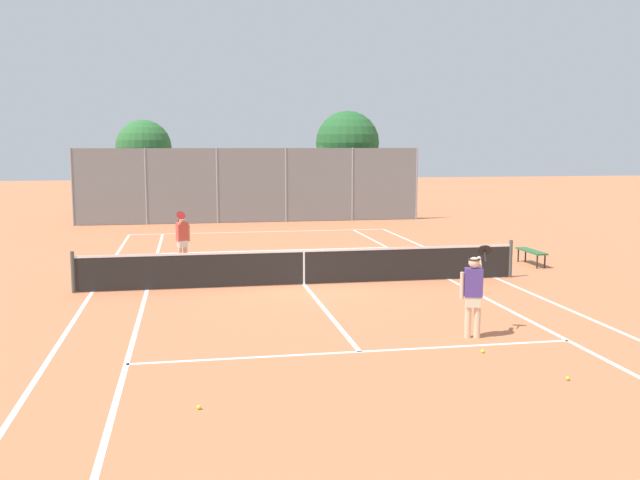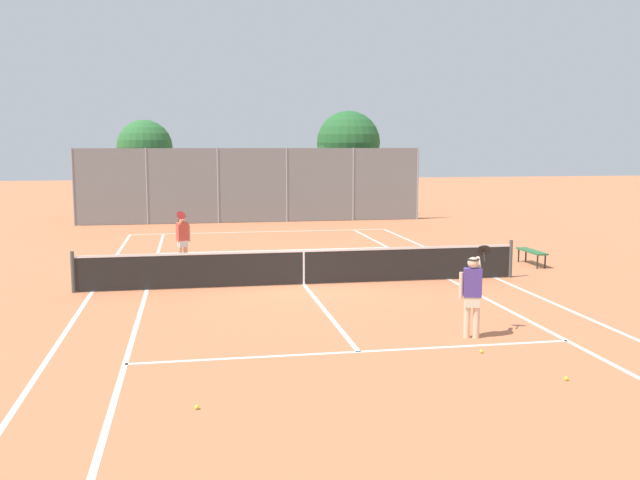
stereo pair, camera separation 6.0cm
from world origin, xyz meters
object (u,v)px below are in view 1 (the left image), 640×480
(tennis_net, at_px, (304,266))
(loose_tennis_ball_0, at_px, (199,407))
(player_near_side, at_px, (473,291))
(loose_tennis_ball_2, at_px, (483,351))
(courtside_bench, at_px, (531,252))
(loose_tennis_ball_1, at_px, (568,378))
(tree_behind_left, at_px, (146,149))
(tree_behind_right, at_px, (345,145))
(player_far_left, at_px, (182,237))

(tennis_net, relative_size, loose_tennis_ball_0, 181.82)
(player_near_side, bearing_deg, loose_tennis_ball_2, -102.25)
(player_near_side, relative_size, courtside_bench, 1.18)
(player_near_side, relative_size, loose_tennis_ball_2, 26.88)
(loose_tennis_ball_1, distance_m, courtside_bench, 11.36)
(courtside_bench, relative_size, tree_behind_left, 0.30)
(tennis_net, height_order, loose_tennis_ball_2, tennis_net)
(tree_behind_left, xyz_separation_m, tree_behind_right, (10.27, -0.77, 0.23))
(player_near_side, relative_size, tree_behind_left, 0.35)
(loose_tennis_ball_0, bearing_deg, player_far_left, 91.39)
(tree_behind_right, bearing_deg, loose_tennis_ball_1, -94.79)
(loose_tennis_ball_1, xyz_separation_m, tree_behind_right, (2.25, 26.80, 3.71))
(player_near_side, bearing_deg, loose_tennis_ball_1, -79.29)
(loose_tennis_ball_0, distance_m, courtside_bench, 14.89)
(player_near_side, relative_size, player_far_left, 1.00)
(tree_behind_right, bearing_deg, courtside_bench, -81.80)
(tennis_net, distance_m, loose_tennis_ball_2, 7.23)
(courtside_bench, bearing_deg, tree_behind_right, 98.20)
(tennis_net, relative_size, tree_behind_right, 2.18)
(loose_tennis_ball_2, height_order, tree_behind_left, tree_behind_left)
(courtside_bench, bearing_deg, player_near_side, -123.72)
(courtside_bench, relative_size, tree_behind_right, 0.27)
(courtside_bench, xyz_separation_m, tree_behind_left, (-12.63, 17.19, 3.11))
(courtside_bench, bearing_deg, player_far_left, 171.47)
(loose_tennis_ball_2, xyz_separation_m, tree_behind_right, (2.98, 25.13, 3.71))
(tennis_net, xyz_separation_m, loose_tennis_ball_0, (-2.93, -8.76, -0.48))
(loose_tennis_ball_2, bearing_deg, tree_behind_right, 83.23)
(tree_behind_right, bearing_deg, player_near_side, -96.53)
(loose_tennis_ball_0, bearing_deg, tennis_net, 71.50)
(courtside_bench, xyz_separation_m, tree_behind_right, (-2.37, 16.42, 3.34))
(loose_tennis_ball_0, relative_size, loose_tennis_ball_2, 1.00)
(tree_behind_left, bearing_deg, loose_tennis_ball_1, -73.78)
(tennis_net, height_order, loose_tennis_ball_0, tennis_net)
(loose_tennis_ball_2, relative_size, tree_behind_right, 0.01)
(loose_tennis_ball_1, relative_size, tree_behind_right, 0.01)
(loose_tennis_ball_2, bearing_deg, courtside_bench, 58.45)
(tennis_net, bearing_deg, courtside_bench, 13.69)
(tennis_net, distance_m, courtside_bench, 7.74)
(player_near_side, distance_m, courtside_bench, 9.25)
(tennis_net, xyz_separation_m, loose_tennis_ball_1, (2.91, -8.55, -0.48))
(tennis_net, bearing_deg, tree_behind_right, 74.23)
(tennis_net, relative_size, player_far_left, 6.76)
(loose_tennis_ball_0, bearing_deg, loose_tennis_ball_2, 20.22)
(loose_tennis_ball_0, bearing_deg, player_near_side, 28.66)
(player_near_side, bearing_deg, loose_tennis_ball_0, -151.34)
(loose_tennis_ball_0, distance_m, loose_tennis_ball_1, 5.84)
(player_far_left, distance_m, loose_tennis_ball_1, 13.50)
(loose_tennis_ball_0, distance_m, tree_behind_left, 28.08)
(tree_behind_right, bearing_deg, loose_tennis_ball_0, -106.67)
(player_far_left, bearing_deg, courtside_bench, -8.53)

